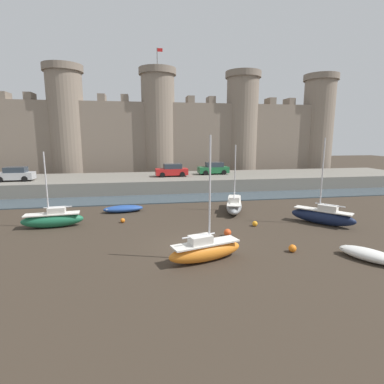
# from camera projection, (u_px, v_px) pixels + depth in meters

# --- Properties ---
(ground_plane) EXTENTS (160.00, 160.00, 0.00)m
(ground_plane) POSITION_uv_depth(u_px,v_px,m) (193.00, 247.00, 18.26)
(ground_plane) COLOR #382D23
(water_channel) EXTENTS (80.00, 4.50, 0.10)m
(water_channel) POSITION_uv_depth(u_px,v_px,m) (170.00, 199.00, 32.33)
(water_channel) COLOR #3D4C56
(water_channel) RESTS_ON ground
(quay_road) EXTENTS (67.87, 10.00, 1.59)m
(quay_road) POSITION_uv_depth(u_px,v_px,m) (165.00, 182.00, 39.22)
(quay_road) COLOR slate
(quay_road) RESTS_ON ground
(castle) EXTENTS (61.70, 5.83, 20.08)m
(castle) POSITION_uv_depth(u_px,v_px,m) (159.00, 131.00, 48.18)
(castle) COLOR gray
(castle) RESTS_ON ground
(sailboat_midflat_right) EXTENTS (4.45, 2.32, 6.72)m
(sailboat_midflat_right) POSITION_uv_depth(u_px,v_px,m) (205.00, 250.00, 16.15)
(sailboat_midflat_right) COLOR orange
(sailboat_midflat_right) RESTS_ON ground
(sailboat_midflat_left) EXTENTS (3.00, 5.50, 5.94)m
(sailboat_midflat_left) POSITION_uv_depth(u_px,v_px,m) (234.00, 205.00, 26.89)
(sailboat_midflat_left) COLOR gray
(sailboat_midflat_left) RESTS_ON ground
(rowboat_midflat_centre) EXTENTS (2.64, 3.29, 0.63)m
(rowboat_midflat_centre) POSITION_uv_depth(u_px,v_px,m) (369.00, 255.00, 16.23)
(rowboat_midflat_centre) COLOR silver
(rowboat_midflat_centre) RESTS_ON ground
(rowboat_near_channel_right) EXTENTS (3.60, 1.61, 0.61)m
(rowboat_near_channel_right) POSITION_uv_depth(u_px,v_px,m) (123.00, 209.00, 26.67)
(rowboat_near_channel_right) COLOR #234793
(rowboat_near_channel_right) RESTS_ON ground
(sailboat_foreground_right) EXTENTS (4.41, 1.52, 5.58)m
(sailboat_foreground_right) POSITION_uv_depth(u_px,v_px,m) (53.00, 219.00, 22.16)
(sailboat_foreground_right) COLOR #1E6B47
(sailboat_foreground_right) RESTS_ON ground
(sailboat_near_channel_left) EXTENTS (3.90, 4.28, 6.57)m
(sailboat_near_channel_left) POSITION_uv_depth(u_px,v_px,m) (323.00, 216.00, 22.93)
(sailboat_near_channel_left) COLOR #141E3D
(sailboat_near_channel_left) RESTS_ON ground
(mooring_buoy_off_centre) EXTENTS (0.45, 0.45, 0.45)m
(mooring_buoy_off_centre) POSITION_uv_depth(u_px,v_px,m) (292.00, 248.00, 17.43)
(mooring_buoy_off_centre) COLOR orange
(mooring_buoy_off_centre) RESTS_ON ground
(mooring_buoy_mid_mud) EXTENTS (0.40, 0.40, 0.40)m
(mooring_buoy_mid_mud) POSITION_uv_depth(u_px,v_px,m) (255.00, 224.00, 22.48)
(mooring_buoy_mid_mud) COLOR orange
(mooring_buoy_mid_mud) RESTS_ON ground
(mooring_buoy_near_channel) EXTENTS (0.51, 0.51, 0.51)m
(mooring_buoy_near_channel) POSITION_uv_depth(u_px,v_px,m) (228.00, 233.00, 20.22)
(mooring_buoy_near_channel) COLOR #E04C1E
(mooring_buoy_near_channel) RESTS_ON ground
(mooring_buoy_near_shore) EXTENTS (0.36, 0.36, 0.36)m
(mooring_buoy_near_shore) POSITION_uv_depth(u_px,v_px,m) (123.00, 220.00, 23.40)
(mooring_buoy_near_shore) COLOR orange
(mooring_buoy_near_shore) RESTS_ON ground
(car_quay_centre_west) EXTENTS (4.15, 1.97, 1.62)m
(car_quay_centre_west) POSITION_uv_depth(u_px,v_px,m) (214.00, 168.00, 40.75)
(car_quay_centre_west) COLOR #1E6638
(car_quay_centre_west) RESTS_ON quay_road
(car_quay_west) EXTENTS (4.15, 1.97, 1.62)m
(car_quay_west) POSITION_uv_depth(u_px,v_px,m) (15.00, 174.00, 34.46)
(car_quay_west) COLOR #B2B5B7
(car_quay_west) RESTS_ON quay_road
(car_quay_east) EXTENTS (4.15, 1.97, 1.62)m
(car_quay_east) POSITION_uv_depth(u_px,v_px,m) (172.00, 170.00, 38.52)
(car_quay_east) COLOR red
(car_quay_east) RESTS_ON quay_road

